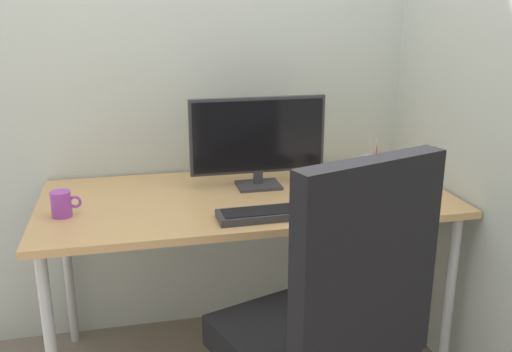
{
  "coord_description": "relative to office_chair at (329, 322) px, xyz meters",
  "views": [
    {
      "loc": [
        -0.44,
        -2.09,
        1.49
      ],
      "look_at": [
        0.02,
        -0.07,
        0.86
      ],
      "focal_mm": 39.91,
      "sensor_mm": 36.0,
      "label": 1
    }
  ],
  "objects": [
    {
      "name": "keyboard",
      "position": [
        -0.04,
        0.42,
        0.2
      ],
      "size": [
        0.45,
        0.13,
        0.03
      ],
      "color": "#333338",
      "rests_on": "desk"
    },
    {
      "name": "monitor",
      "position": [
        -0.04,
        0.78,
        0.38
      ],
      "size": [
        0.56,
        0.14,
        0.37
      ],
      "color": "#333338",
      "rests_on": "desk"
    },
    {
      "name": "notebook",
      "position": [
        0.49,
        0.51,
        0.19
      ],
      "size": [
        0.19,
        0.23,
        0.02
      ],
      "primitive_type": "cube",
      "rotation": [
        0.0,
        0.0,
        0.27
      ],
      "color": "silver",
      "rests_on": "desk"
    },
    {
      "name": "coffee_mug",
      "position": [
        -0.8,
        0.6,
        0.23
      ],
      "size": [
        0.11,
        0.07,
        0.09
      ],
      "color": "purple",
      "rests_on": "desk"
    },
    {
      "name": "wall_side_right",
      "position": [
        0.73,
        0.53,
        0.83
      ],
      "size": [
        0.04,
        1.78,
        2.8
      ],
      "primitive_type": "cube",
      "color": "#B7C1BC",
      "rests_on": "ground_plane"
    },
    {
      "name": "office_chair",
      "position": [
        0.0,
        0.0,
        0.0
      ],
      "size": [
        0.64,
        0.65,
        1.12
      ],
      "color": "black",
      "rests_on": "ground_plane"
    },
    {
      "name": "desk",
      "position": [
        -0.11,
        0.68,
        0.12
      ],
      "size": [
        1.61,
        0.75,
        0.76
      ],
      "color": "tan",
      "rests_on": "ground_plane"
    },
    {
      "name": "mouse",
      "position": [
        0.3,
        0.42,
        0.2
      ],
      "size": [
        0.06,
        0.08,
        0.03
      ],
      "primitive_type": "ellipsoid",
      "rotation": [
        0.0,
        0.0,
        0.03
      ],
      "color": "black",
      "rests_on": "desk"
    },
    {
      "name": "pen_holder",
      "position": [
        0.46,
        0.76,
        0.23
      ],
      "size": [
        0.08,
        0.08,
        0.19
      ],
      "color": "#9EA0A5",
      "rests_on": "desk"
    },
    {
      "name": "wall_back",
      "position": [
        -0.11,
        1.08,
        0.83
      ],
      "size": [
        2.63,
        0.04,
        2.8
      ],
      "primitive_type": "cube",
      "color": "#B7C1BC",
      "rests_on": "ground_plane"
    }
  ]
}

